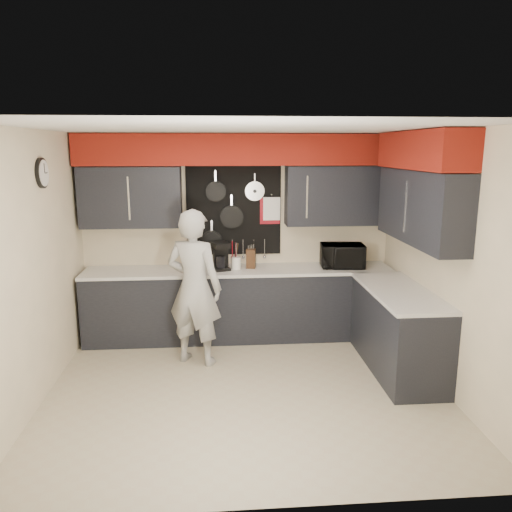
{
  "coord_description": "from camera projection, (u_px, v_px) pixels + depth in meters",
  "views": [
    {
      "loc": [
        -0.28,
        -4.71,
        2.42
      ],
      "look_at": [
        0.14,
        0.5,
        1.29
      ],
      "focal_mm": 35.0,
      "sensor_mm": 36.0,
      "label": 1
    }
  ],
  "objects": [
    {
      "name": "ground",
      "position": [
        246.0,
        389.0,
        5.12
      ],
      "size": [
        4.0,
        4.0,
        0.0
      ],
      "primitive_type": "plane",
      "color": "#B2A88B",
      "rests_on": "ground"
    },
    {
      "name": "back_wall_assembly",
      "position": [
        239.0,
        181.0,
        6.25
      ],
      "size": [
        4.0,
        0.36,
        2.6
      ],
      "color": "beige",
      "rests_on": "ground"
    },
    {
      "name": "utensil_crock",
      "position": [
        236.0,
        263.0,
        6.31
      ],
      "size": [
        0.12,
        0.12,
        0.15
      ],
      "primitive_type": "cylinder",
      "color": "white",
      "rests_on": "base_cabinets"
    },
    {
      "name": "person",
      "position": [
        194.0,
        288.0,
        5.59
      ],
      "size": [
        0.77,
        0.65,
        1.78
      ],
      "primitive_type": "imported",
      "rotation": [
        0.0,
        0.0,
        2.72
      ],
      "color": "#A7A7A4",
      "rests_on": "ground"
    },
    {
      "name": "base_cabinets",
      "position": [
        280.0,
        310.0,
        6.16
      ],
      "size": [
        3.95,
        2.2,
        0.92
      ],
      "color": "black",
      "rests_on": "ground"
    },
    {
      "name": "knife_block",
      "position": [
        251.0,
        259.0,
        6.35
      ],
      "size": [
        0.13,
        0.13,
        0.24
      ],
      "primitive_type": "cube",
      "rotation": [
        0.0,
        0.0,
        -0.2
      ],
      "color": "#342110",
      "rests_on": "base_cabinets"
    },
    {
      "name": "right_wall_assembly",
      "position": [
        424.0,
        196.0,
        5.11
      ],
      "size": [
        0.36,
        3.5,
        2.6
      ],
      "color": "beige",
      "rests_on": "ground"
    },
    {
      "name": "coffee_maker",
      "position": [
        221.0,
        255.0,
        6.27
      ],
      "size": [
        0.26,
        0.29,
        0.35
      ],
      "rotation": [
        0.0,
        0.0,
        0.34
      ],
      "color": "black",
      "rests_on": "base_cabinets"
    },
    {
      "name": "microwave",
      "position": [
        342.0,
        256.0,
        6.39
      ],
      "size": [
        0.57,
        0.41,
        0.3
      ],
      "primitive_type": "imported",
      "rotation": [
        0.0,
        0.0,
        -0.08
      ],
      "color": "black",
      "rests_on": "base_cabinets"
    },
    {
      "name": "left_wall_assembly",
      "position": [
        35.0,
        266.0,
        4.7
      ],
      "size": [
        0.05,
        3.5,
        2.6
      ],
      "color": "beige",
      "rests_on": "ground"
    }
  ]
}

